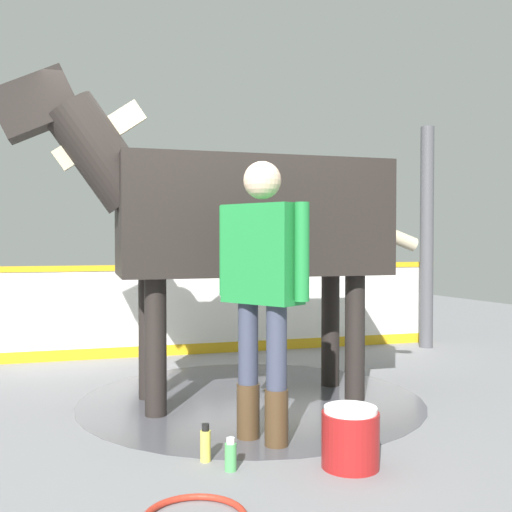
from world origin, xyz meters
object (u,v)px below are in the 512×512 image
object	(u,v)px
handler	(262,278)
bottle_spray	(231,455)
wash_bucket	(350,437)
horse	(237,217)
bottle_shampoo	(205,444)

from	to	relation	value
handler	bottle_spray	xyz separation A→B (m)	(-0.36, -0.37, -0.96)
wash_bucket	horse	bearing A→B (deg)	91.75
wash_bucket	handler	bearing A→B (deg)	114.82
horse	handler	distance (m)	1.11
bottle_spray	handler	bearing A→B (deg)	45.80
handler	bottle_shampoo	xyz separation A→B (m)	(-0.44, -0.18, -0.95)
bottle_spray	horse	bearing A→B (deg)	66.71
bottle_shampoo	handler	bearing A→B (deg)	22.25
horse	bottle_spray	bearing A→B (deg)	74.45
horse	wash_bucket	distance (m)	2.06
wash_bucket	bottle_shampoo	bearing A→B (deg)	149.87
horse	wash_bucket	world-z (taller)	horse
wash_bucket	bottle_spray	bearing A→B (deg)	160.27
bottle_shampoo	bottle_spray	distance (m)	0.21
bottle_shampoo	wash_bucket	bearing A→B (deg)	-30.13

